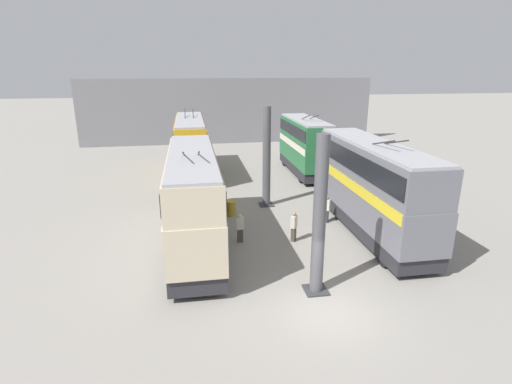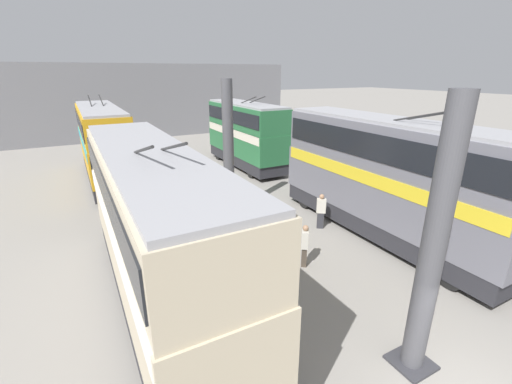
{
  "view_description": "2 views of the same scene",
  "coord_description": "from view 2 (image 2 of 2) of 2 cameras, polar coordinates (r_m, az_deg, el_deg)",
  "views": [
    {
      "loc": [
        -12.74,
        4.99,
        9.17
      ],
      "look_at": [
        10.22,
        1.17,
        1.84
      ],
      "focal_mm": 28.0,
      "sensor_mm": 36.0,
      "label": 1
    },
    {
      "loc": [
        -2.43,
        6.71,
        7.06
      ],
      "look_at": [
        10.02,
        -0.0,
        2.06
      ],
      "focal_mm": 24.0,
      "sensor_mm": 36.0,
      "label": 2
    }
  ],
  "objects": [
    {
      "name": "depot_back_wall",
      "position": [
        40.07,
        -19.17,
        13.96
      ],
      "size": [
        0.5,
        36.0,
        7.86
      ],
      "color": "slate",
      "rests_on": "ground_plane"
    },
    {
      "name": "support_column_near",
      "position": [
        8.73,
        27.36,
        -8.73
      ],
      "size": [
        0.97,
        0.97,
        6.75
      ],
      "color": "#4C4C51",
      "rests_on": "ground_plane"
    },
    {
      "name": "support_column_far",
      "position": [
        17.17,
        -4.61,
        6.61
      ],
      "size": [
        0.97,
        0.97,
        6.75
      ],
      "color": "#4C4C51",
      "rests_on": "ground_plane"
    },
    {
      "name": "bus_left_near",
      "position": [
        15.77,
        21.02,
        3.09
      ],
      "size": [
        11.4,
        2.54,
        5.83
      ],
      "color": "black",
      "rests_on": "ground_plane"
    },
    {
      "name": "bus_left_far",
      "position": [
        26.44,
        -1.71,
        10.11
      ],
      "size": [
        9.01,
        2.54,
        5.46
      ],
      "color": "black",
      "rests_on": "ground_plane"
    },
    {
      "name": "bus_right_near",
      "position": [
        10.54,
        -16.55,
        -4.75
      ],
      "size": [
        11.24,
        2.54,
        5.66
      ],
      "color": "black",
      "rests_on": "ground_plane"
    },
    {
      "name": "bus_right_mid",
      "position": [
        24.98,
        -24.15,
        7.98
      ],
      "size": [
        10.89,
        2.54,
        5.54
      ],
      "color": "black",
      "rests_on": "ground_plane"
    },
    {
      "name": "person_aisle_midway",
      "position": [
        13.15,
        8.12,
        -8.67
      ],
      "size": [
        0.48,
        0.45,
        1.7
      ],
      "rotation": [
        0.0,
        0.0,
        0.92
      ],
      "color": "#473D33",
      "rests_on": "ground_plane"
    },
    {
      "name": "person_by_left_row",
      "position": [
        16.35,
        10.77,
        -3.02
      ],
      "size": [
        0.44,
        0.48,
        1.7
      ],
      "rotation": [
        0.0,
        0.0,
        2.53
      ],
      "color": "#2D2D33",
      "rests_on": "ground_plane"
    },
    {
      "name": "person_by_right_row",
      "position": [
        12.17,
        -4.33,
        -11.25
      ],
      "size": [
        0.27,
        0.43,
        1.62
      ],
      "rotation": [
        0.0,
        0.0,
        0.06
      ],
      "color": "#473D33",
      "rests_on": "ground_plane"
    },
    {
      "name": "oil_drum",
      "position": [
        15.81,
        -10.65,
        -5.49
      ],
      "size": [
        0.6,
        0.6,
        0.95
      ],
      "color": "#B28E23",
      "rests_on": "ground_plane"
    }
  ]
}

